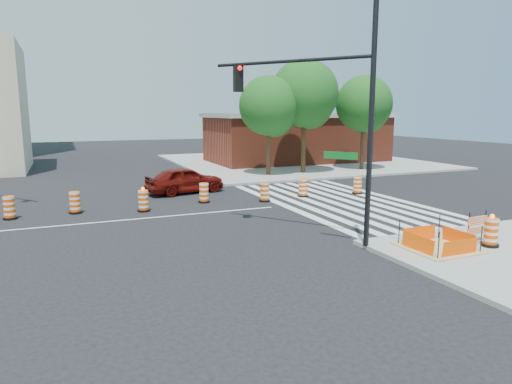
{
  "coord_description": "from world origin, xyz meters",
  "views": [
    {
      "loc": [
        -2.37,
        -20.17,
        4.66
      ],
      "look_at": [
        4.9,
        -3.03,
        1.4
      ],
      "focal_mm": 32.0,
      "sensor_mm": 36.0,
      "label": 1
    }
  ],
  "objects": [
    {
      "name": "median_drum_3",
      "position": [
        -2.01,
        2.3,
        0.48
      ],
      "size": [
        0.6,
        0.6,
        1.02
      ],
      "color": "black",
      "rests_on": "ground"
    },
    {
      "name": "barricade",
      "position": [
        10.83,
        -8.89,
        0.76
      ],
      "size": [
        0.94,
        0.1,
        1.1
      ],
      "rotation": [
        0.0,
        0.0,
        0.06
      ],
      "color": "#F34E05",
      "rests_on": "ground"
    },
    {
      "name": "median_drum_4",
      "position": [
        1.0,
        1.48,
        0.49
      ],
      "size": [
        0.6,
        0.6,
        1.18
      ],
      "color": "black",
      "rests_on": "ground"
    },
    {
      "name": "tree_north_d",
      "position": [
        14.46,
        10.24,
        5.76
      ],
      "size": [
        5.04,
        5.04,
        8.57
      ],
      "color": "#382314",
      "rests_on": "ground"
    },
    {
      "name": "pit_drum",
      "position": [
        10.84,
        -9.48,
        0.62
      ],
      "size": [
        0.57,
        0.57,
        1.13
      ],
      "color": "black",
      "rests_on": "ground"
    },
    {
      "name": "lane_centerline",
      "position": [
        0.0,
        0.0,
        0.01
      ],
      "size": [
        14.0,
        0.12,
        0.01
      ],
      "primitive_type": "cube",
      "color": "silver",
      "rests_on": "ground"
    },
    {
      "name": "brick_storefront",
      "position": [
        18.0,
        18.0,
        2.32
      ],
      "size": [
        16.5,
        8.5,
        4.6
      ],
      "color": "maroon",
      "rests_on": "ground"
    },
    {
      "name": "crosswalk_east",
      "position": [
        10.95,
        0.0,
        0.01
      ],
      "size": [
        6.75,
        13.5,
        0.01
      ],
      "color": "silver",
      "rests_on": "ground"
    },
    {
      "name": "median_drum_7",
      "position": [
        9.83,
        1.88,
        0.48
      ],
      "size": [
        0.6,
        0.6,
        1.02
      ],
      "color": "black",
      "rests_on": "ground"
    },
    {
      "name": "sidewalk_ne",
      "position": [
        18.0,
        18.0,
        0.07
      ],
      "size": [
        22.0,
        22.0,
        0.15
      ],
      "primitive_type": "cube",
      "color": "gray",
      "rests_on": "ground"
    },
    {
      "name": "tree_north_c",
      "position": [
        11.47,
        10.09,
        4.88
      ],
      "size": [
        4.27,
        4.27,
        7.26
      ],
      "color": "#382314",
      "rests_on": "ground"
    },
    {
      "name": "ground",
      "position": [
        0.0,
        0.0,
        0.0
      ],
      "size": [
        120.0,
        120.0,
        0.0
      ],
      "primitive_type": "plane",
      "color": "black",
      "rests_on": "ground"
    },
    {
      "name": "tree_north_e",
      "position": [
        19.81,
        10.22,
        5.07
      ],
      "size": [
        4.44,
        4.44,
        7.55
      ],
      "color": "#382314",
      "rests_on": "ground"
    },
    {
      "name": "median_drum_2",
      "position": [
        -4.71,
        2.16,
        0.48
      ],
      "size": [
        0.6,
        0.6,
        1.02
      ],
      "color": "black",
      "rests_on": "ground"
    },
    {
      "name": "excavation_pit",
      "position": [
        9.0,
        -9.0,
        0.22
      ],
      "size": [
        2.2,
        2.2,
        0.9
      ],
      "color": "tan",
      "rests_on": "ground"
    },
    {
      "name": "median_drum_5",
      "position": [
        4.27,
        2.46,
        0.48
      ],
      "size": [
        0.6,
        0.6,
        1.02
      ],
      "color": "black",
      "rests_on": "ground"
    },
    {
      "name": "median_drum_8",
      "position": [
        13.2,
        1.49,
        0.48
      ],
      "size": [
        0.6,
        0.6,
        1.02
      ],
      "color": "black",
      "rests_on": "ground"
    },
    {
      "name": "median_drum_6",
      "position": [
        7.31,
        1.48,
        0.48
      ],
      "size": [
        0.6,
        0.6,
        1.02
      ],
      "color": "black",
      "rests_on": "ground"
    },
    {
      "name": "signal_pole_se",
      "position": [
        6.0,
        -6.37,
        4.97
      ],
      "size": [
        3.75,
        5.03,
        8.12
      ],
      "rotation": [
        0.0,
        0.0,
        2.21
      ],
      "color": "black",
      "rests_on": "ground"
    },
    {
      "name": "red_coupe",
      "position": [
        4.07,
        5.66,
        0.78
      ],
      "size": [
        4.84,
        2.71,
        1.55
      ],
      "primitive_type": "imported",
      "rotation": [
        0.0,
        0.0,
        1.77
      ],
      "color": "#590C07",
      "rests_on": "ground"
    }
  ]
}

